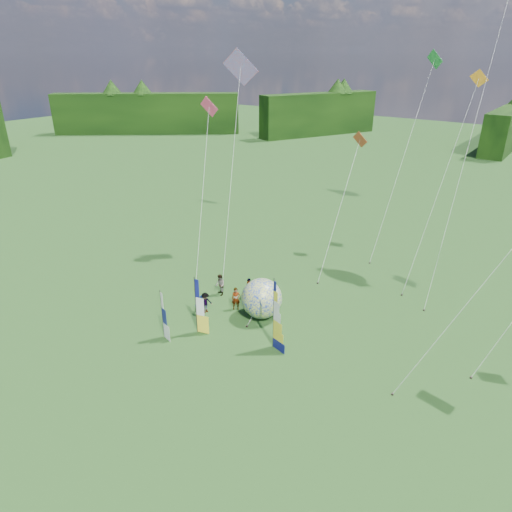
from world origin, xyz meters
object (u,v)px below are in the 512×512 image
Objects in this scene: side_banner_far at (162,315)px; feather_banner_main at (273,315)px; spectator_d at (249,288)px; spectator_b at (220,285)px; bol_inflatable at (262,298)px; spectator_c at (205,303)px; kite_whale at (474,122)px; side_banner_left at (196,306)px; spectator_a at (236,299)px; camp_chair at (200,304)px.

feather_banner_main is at bearing 42.33° from side_banner_far.
spectator_b is at bearing 67.03° from spectator_d.
bol_inflatable is 1.84× the size of spectator_c.
kite_whale is (11.94, 15.04, 11.42)m from spectator_c.
side_banner_left is at bearing -130.81° from kite_whale.
kite_whale reaches higher than bol_inflatable.
side_banner_far is at bearing -136.80° from feather_banner_main.
bol_inflatable is 4.32m from spectator_b.
spectator_c is at bearing 111.81° from spectator_d.
spectator_c is (-1.44, -1.58, -0.08)m from spectator_a.
kite_whale reaches higher than spectator_a.
side_banner_far reaches higher than spectator_c.
spectator_b is (-2.24, 0.91, -0.01)m from spectator_a.
camp_chair is 22.75m from kite_whale.
camp_chair is 0.04× the size of kite_whale.
spectator_c is at bearing 103.39° from side_banner_left.
spectator_c is (-1.19, 2.13, -1.17)m from side_banner_left.
feather_banner_main reaches higher than spectator_b.
spectator_a reaches higher than camp_chair.
side_banner_left is at bearing -35.54° from spectator_b.
spectator_b is 2.62m from camp_chair.
spectator_c is at bearing -169.78° from feather_banner_main.
spectator_c is (-6.05, 0.55, -1.53)m from feather_banner_main.
side_banner_left is 1.39× the size of bol_inflatable.
spectator_a is at bearing 9.00° from spectator_b.
spectator_a reaches higher than spectator_b.
side_banner_far is at bearing -122.12° from bol_inflatable.
camp_chair is (-6.47, 0.47, -1.78)m from feather_banner_main.
kite_whale reaches higher than side_banner_left.
bol_inflatable is (2.25, 4.01, -0.54)m from side_banner_left.
spectator_c is 0.06× the size of kite_whale.
spectator_a is at bearing 44.28° from camp_chair.
kite_whale is (12.07, 18.84, 10.56)m from side_banner_far.
side_banner_far reaches higher than camp_chair.
spectator_d is at bearing 145.09° from bol_inflatable.
side_banner_far is 2.12× the size of spectator_d.
spectator_a is at bearing 88.36° from side_banner_far.
bol_inflatable is 0.11× the size of kite_whale.
kite_whale is at bearing 14.94° from spectator_a.
spectator_d is at bearing 58.51° from spectator_b.
side_banner_far is 0.13× the size of kite_whale.
spectator_a is at bearing -136.72° from kite_whale.
spectator_a is 1.02× the size of spectator_b.
side_banner_far is at bearing -143.29° from spectator_a.
spectator_a is at bearing 170.59° from feather_banner_main.
camp_chair is at bearing -168.72° from feather_banner_main.
spectator_a is at bearing 70.36° from side_banner_left.
side_banner_far is (-1.31, -1.67, -0.30)m from side_banner_left.
spectator_b is 1.07× the size of spectator_d.
feather_banner_main is 5.28m from spectator_a.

